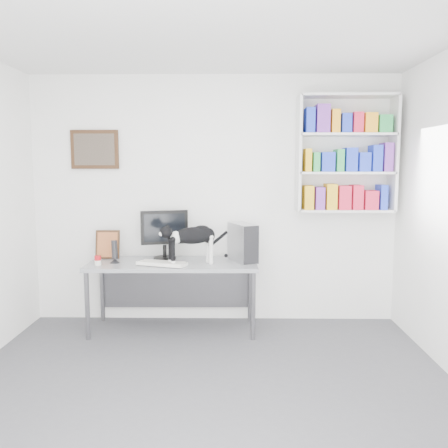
% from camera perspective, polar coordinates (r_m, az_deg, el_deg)
% --- Properties ---
extents(room, '(4.01, 4.01, 2.70)m').
position_cam_1_polar(room, '(3.25, -2.46, 0.36)').
color(room, '#4D4E52').
rests_on(room, ground).
extents(bookshelf, '(1.03, 0.28, 1.24)m').
position_cam_1_polar(bookshelf, '(5.21, 14.47, 8.18)').
color(bookshelf, silver).
rests_on(bookshelf, room).
extents(wall_art, '(0.52, 0.04, 0.42)m').
position_cam_1_polar(wall_art, '(5.40, -15.29, 8.64)').
color(wall_art, '#442715').
rests_on(wall_art, room).
extents(desk, '(1.75, 0.70, 0.73)m').
position_cam_1_polar(desk, '(5.06, -6.12, -8.61)').
color(desk, gray).
rests_on(desk, room).
extents(monitor, '(0.55, 0.37, 0.54)m').
position_cam_1_polar(monitor, '(5.11, -7.18, -1.24)').
color(monitor, black).
rests_on(monitor, desk).
extents(keyboard, '(0.53, 0.33, 0.04)m').
position_cam_1_polar(keyboard, '(4.83, -7.45, -4.73)').
color(keyboard, white).
rests_on(keyboard, desk).
extents(pc_tower, '(0.33, 0.44, 0.40)m').
position_cam_1_polar(pc_tower, '(4.98, 2.26, -2.22)').
color(pc_tower, '#ADADB1').
rests_on(pc_tower, desk).
extents(speaker, '(0.14, 0.14, 0.25)m').
position_cam_1_polar(speaker, '(5.02, -13.03, -3.20)').
color(speaker, black).
rests_on(speaker, desk).
extents(leaning_print, '(0.26, 0.11, 0.32)m').
position_cam_1_polar(leaning_print, '(5.27, -13.82, -2.35)').
color(leaning_print, '#442715').
rests_on(leaning_print, desk).
extents(soup_can, '(0.07, 0.07, 0.10)m').
position_cam_1_polar(soup_can, '(4.96, -14.94, -4.26)').
color(soup_can, '#B70F16').
rests_on(soup_can, desk).
extents(cat, '(0.67, 0.43, 0.40)m').
position_cam_1_polar(cat, '(4.80, -3.82, -2.55)').
color(cat, black).
rests_on(cat, desk).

